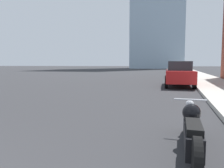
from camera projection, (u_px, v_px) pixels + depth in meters
name	position (u px, v px, depth m)	size (l,w,h in m)	color
sidewalk	(192.00, 72.00, 37.94)	(2.91, 240.00, 0.15)	#B2ADA3
motorcycle	(192.00, 130.00, 3.52)	(0.62, 2.66, 0.75)	black
parked_car_red	(179.00, 74.00, 14.21)	(1.94, 4.55, 1.63)	red
parked_car_white	(176.00, 69.00, 26.62)	(2.14, 4.40, 1.73)	silver
parked_car_yellow	(176.00, 68.00, 38.83)	(1.94, 4.18, 1.74)	gold
parked_car_black	(176.00, 67.00, 50.86)	(2.08, 4.44, 1.70)	black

